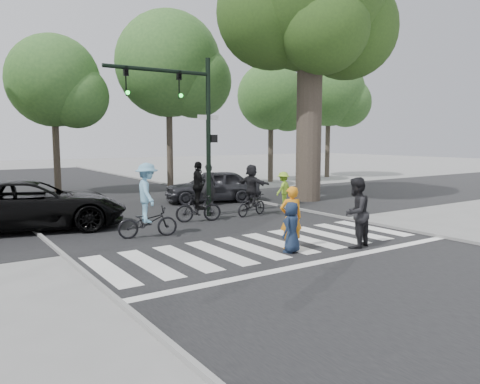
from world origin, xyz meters
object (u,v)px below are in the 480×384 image
object	(u,v)px
cyclist_left	(147,205)
cyclist_mid	(198,197)
traffic_signal	(188,114)
car_suv	(33,205)
cyclist_right	(252,193)
pedestrian_woman	(291,218)
car_grey	(212,186)
pedestrian_child	(292,227)
eucalyptus	(309,8)
pedestrian_adult	(356,213)

from	to	relation	value
cyclist_left	cyclist_mid	world-z (taller)	cyclist_left
traffic_signal	car_suv	bearing A→B (deg)	170.33
cyclist_mid	cyclist_right	bearing A→B (deg)	0.48
pedestrian_woman	car_grey	xyz separation A→B (m)	(3.02, 9.33, -0.10)
pedestrian_child	traffic_signal	bearing A→B (deg)	-115.06
car_suv	pedestrian_woman	bearing A→B (deg)	-128.58
traffic_signal	car_suv	world-z (taller)	traffic_signal
pedestrian_child	cyclist_right	bearing A→B (deg)	-137.83
eucalyptus	pedestrian_woman	xyz separation A→B (m)	(-7.19, -7.39, -8.22)
traffic_signal	pedestrian_woman	bearing A→B (deg)	-90.14
eucalyptus	car_suv	size ratio (longest dim) A/B	2.18
cyclist_left	cyclist_mid	xyz separation A→B (m)	(2.58, 1.49, -0.09)
pedestrian_woman	car_grey	bearing A→B (deg)	-88.86
cyclist_right	car_suv	distance (m)	7.80
traffic_signal	cyclist_right	xyz separation A→B (m)	(2.28, -0.83, -3.00)
pedestrian_woman	car_suv	xyz separation A→B (m)	(-5.31, 6.83, -0.04)
cyclist_left	car_suv	size ratio (longest dim) A/B	0.38
traffic_signal	cyclist_left	distance (m)	4.59
cyclist_mid	car_suv	xyz separation A→B (m)	(-5.23, 1.76, -0.07)
pedestrian_adult	cyclist_mid	xyz separation A→B (m)	(-1.68, 5.93, -0.08)
traffic_signal	pedestrian_child	bearing A→B (deg)	-92.34
pedestrian_child	cyclist_left	distance (m)	4.60
pedestrian_adult	cyclist_mid	distance (m)	6.16
cyclist_left	car_grey	world-z (taller)	cyclist_left
cyclist_left	pedestrian_adult	bearing A→B (deg)	-46.20
pedestrian_child	car_grey	bearing A→B (deg)	-131.42
cyclist_left	cyclist_right	world-z (taller)	cyclist_left
traffic_signal	cyclist_right	world-z (taller)	traffic_signal
pedestrian_child	pedestrian_adult	xyz separation A→B (m)	(1.85, -0.53, 0.30)
car_grey	cyclist_left	bearing A→B (deg)	-28.33
pedestrian_woman	car_suv	size ratio (longest dim) A/B	0.29
cyclist_right	traffic_signal	bearing A→B (deg)	159.95
pedestrian_woman	pedestrian_child	size ratio (longest dim) A/B	1.28
traffic_signal	pedestrian_woman	xyz separation A→B (m)	(-0.01, -5.93, -3.04)
traffic_signal	eucalyptus	xyz separation A→B (m)	(7.18, 1.47, 5.18)
car_grey	pedestrian_adult	bearing A→B (deg)	8.42
cyclist_mid	pedestrian_child	bearing A→B (deg)	-91.79
cyclist_mid	cyclist_left	bearing A→B (deg)	-150.07
cyclist_mid	cyclist_right	world-z (taller)	cyclist_mid
cyclist_left	pedestrian_woman	bearing A→B (deg)	-53.52
pedestrian_child	car_suv	size ratio (longest dim) A/B	0.23
pedestrian_woman	car_grey	distance (m)	9.81
traffic_signal	cyclist_mid	bearing A→B (deg)	-95.83
traffic_signal	car_grey	distance (m)	5.52
traffic_signal	cyclist_right	size ratio (longest dim) A/B	2.98
eucalyptus	cyclist_right	size ratio (longest dim) A/B	6.46
car_suv	eucalyptus	bearing A→B (deg)	-73.84
car_suv	car_grey	bearing A→B (deg)	-59.74
pedestrian_woman	car_grey	size ratio (longest dim) A/B	0.39
cyclist_right	pedestrian_child	bearing A→B (deg)	-115.11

